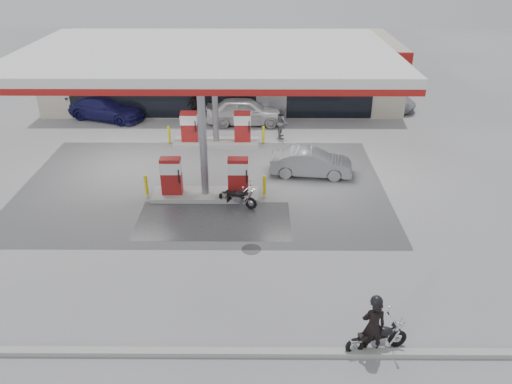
% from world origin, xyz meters
% --- Properties ---
extents(ground, '(90.00, 90.00, 0.00)m').
position_xyz_m(ground, '(0.00, 0.00, 0.00)').
color(ground, gray).
rests_on(ground, ground).
extents(wet_patch, '(6.00, 3.00, 0.00)m').
position_xyz_m(wet_patch, '(0.50, 0.00, 0.00)').
color(wet_patch, '#4C4C4F').
rests_on(wet_patch, ground).
extents(drain_cover, '(0.70, 0.70, 0.01)m').
position_xyz_m(drain_cover, '(2.00, -2.00, 0.00)').
color(drain_cover, '#38383A').
rests_on(drain_cover, ground).
extents(kerb, '(28.00, 0.25, 0.15)m').
position_xyz_m(kerb, '(0.00, -7.00, 0.07)').
color(kerb, gray).
rests_on(kerb, ground).
extents(store_building, '(22.00, 8.22, 4.00)m').
position_xyz_m(store_building, '(0.01, 15.94, 2.01)').
color(store_building, beige).
rests_on(store_building, ground).
extents(canopy, '(16.00, 10.02, 5.51)m').
position_xyz_m(canopy, '(0.00, 5.00, 5.27)').
color(canopy, silver).
rests_on(canopy, ground).
extents(pump_island_near, '(5.14, 1.30, 1.78)m').
position_xyz_m(pump_island_near, '(0.00, 2.00, 0.71)').
color(pump_island_near, '#9E9E99').
rests_on(pump_island_near, ground).
extents(pump_island_far, '(5.14, 1.30, 1.78)m').
position_xyz_m(pump_island_far, '(0.00, 8.00, 0.71)').
color(pump_island_far, '#9E9E99').
rests_on(pump_island_far, ground).
extents(main_motorcycle, '(1.75, 0.70, 0.91)m').
position_xyz_m(main_motorcycle, '(5.45, -6.79, 0.40)').
color(main_motorcycle, black).
rests_on(main_motorcycle, ground).
extents(biker_main, '(0.65, 0.44, 1.74)m').
position_xyz_m(biker_main, '(5.27, -6.83, 0.87)').
color(biker_main, black).
rests_on(biker_main, ground).
extents(parked_motorcycle, '(1.62, 0.97, 0.89)m').
position_xyz_m(parked_motorcycle, '(1.42, 1.19, 0.39)').
color(parked_motorcycle, black).
rests_on(parked_motorcycle, ground).
extents(sedan_white, '(4.59, 1.85, 1.56)m').
position_xyz_m(sedan_white, '(1.46, 11.20, 0.78)').
color(sedan_white, silver).
rests_on(sedan_white, ground).
extents(attendant, '(0.71, 0.88, 1.74)m').
position_xyz_m(attendant, '(3.56, 9.03, 0.87)').
color(attendant, '#57575B').
rests_on(attendant, ground).
extents(hatchback_silver, '(3.87, 1.72, 1.24)m').
position_xyz_m(hatchback_silver, '(4.67, 4.20, 0.62)').
color(hatchback_silver, gray).
rests_on(hatchback_silver, ground).
extents(parked_car_left, '(5.12, 3.43, 1.38)m').
position_xyz_m(parked_car_left, '(-6.93, 12.00, 0.69)').
color(parked_car_left, '#191850').
rests_on(parked_car_left, ground).
extents(parked_car_right, '(4.77, 3.45, 1.21)m').
position_xyz_m(parked_car_right, '(10.00, 14.00, 0.60)').
color(parked_car_right, '#9B9CA3').
rests_on(parked_car_right, ground).
extents(biker_walking, '(1.04, 0.99, 1.73)m').
position_xyz_m(biker_walking, '(-1.57, 11.80, 0.87)').
color(biker_walking, black).
rests_on(biker_walking, ground).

